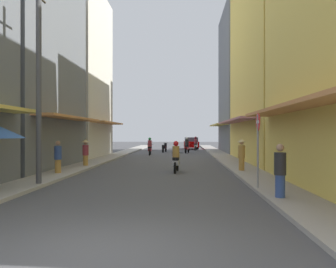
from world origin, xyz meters
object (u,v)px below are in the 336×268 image
at_px(motorbike_maroon, 150,147).
at_px(street_sign_no_entry, 258,141).
at_px(motorbike_black, 165,147).
at_px(motorbike_red, 187,146).
at_px(utility_pole, 39,81).
at_px(pedestrian_crossing, 86,152).
at_px(pedestrian_midway, 58,158).
at_px(motorbike_white, 196,144).
at_px(pedestrian_foreground, 242,154).
at_px(motorbike_orange, 150,146).
at_px(motorbike_silver, 176,158).
at_px(pedestrian_far, 280,173).
at_px(parked_car, 191,143).

relative_size(motorbike_maroon, street_sign_no_entry, 0.68).
bearing_deg(motorbike_black, motorbike_red, -27.13).
xyz_separation_m(motorbike_red, utility_pole, (-5.61, -22.26, 3.16)).
bearing_deg(pedestrian_crossing, motorbike_red, 68.62).
bearing_deg(pedestrian_midway, pedestrian_crossing, 86.52).
height_order(pedestrian_crossing, street_sign_no_entry, street_sign_no_entry).
height_order(motorbike_white, utility_pole, utility_pole).
bearing_deg(pedestrian_crossing, motorbike_black, 77.51).
distance_m(motorbike_red, pedestrian_foreground, 17.51).
bearing_deg(motorbike_orange, motorbike_maroon, -84.27).
relative_size(motorbike_black, motorbike_silver, 0.99).
bearing_deg(motorbike_maroon, motorbike_silver, -78.99).
xyz_separation_m(pedestrian_far, pedestrian_midway, (-8.62, 5.87, -0.02)).
bearing_deg(parked_car, motorbike_silver, -92.71).
distance_m(utility_pole, street_sign_no_entry, 8.16).
xyz_separation_m(motorbike_orange, parked_car, (4.83, 3.12, 0.24)).
xyz_separation_m(motorbike_silver, parked_car, (1.24, 26.10, 0.04)).
relative_size(pedestrian_foreground, utility_pole, 0.22).
xyz_separation_m(parked_car, pedestrian_foreground, (2.01, -26.12, 0.21)).
bearing_deg(street_sign_no_entry, parked_car, 93.01).
distance_m(motorbike_black, motorbike_red, 2.59).
bearing_deg(motorbike_black, motorbike_white, 51.89).
distance_m(motorbike_silver, pedestrian_far, 8.07).
bearing_deg(pedestrian_foreground, motorbike_silver, 179.56).
distance_m(motorbike_black, pedestrian_midway, 20.39).
xyz_separation_m(motorbike_black, street_sign_no_entry, (4.53, -24.07, 1.21)).
bearing_deg(motorbike_orange, pedestrian_foreground, -73.43).
distance_m(motorbike_maroon, pedestrian_far, 21.93).
bearing_deg(motorbike_maroon, street_sign_no_entry, -73.91).
bearing_deg(street_sign_no_entry, pedestrian_midway, 154.18).
xyz_separation_m(motorbike_black, motorbike_red, (2.30, -1.18, 0.20)).
bearing_deg(motorbike_black, motorbike_silver, -84.95).
bearing_deg(pedestrian_far, utility_pole, 163.16).
bearing_deg(parked_car, pedestrian_foreground, -85.61).
xyz_separation_m(motorbike_black, motorbike_maroon, (-1.04, -4.76, 0.20)).
xyz_separation_m(pedestrian_foreground, street_sign_no_entry, (-0.34, -5.58, 0.77)).
distance_m(parked_car, street_sign_no_entry, 31.76).
relative_size(motorbike_silver, pedestrian_foreground, 1.08).
relative_size(motorbike_black, pedestrian_crossing, 1.12).
bearing_deg(motorbike_red, pedestrian_midway, -108.01).
bearing_deg(motorbike_silver, parked_car, 87.29).
xyz_separation_m(motorbike_silver, pedestrian_foreground, (3.24, -0.02, 0.24)).
height_order(motorbike_red, street_sign_no_entry, street_sign_no_entry).
xyz_separation_m(motorbike_white, pedestrian_foreground, (1.54, -22.75, 0.24)).
height_order(motorbike_silver, pedestrian_crossing, pedestrian_crossing).
bearing_deg(motorbike_maroon, pedestrian_foreground, -66.72).
bearing_deg(motorbike_black, pedestrian_crossing, -102.49).
xyz_separation_m(pedestrian_far, pedestrian_foreground, (0.08, 7.40, 0.12)).
height_order(pedestrian_foreground, pedestrian_crossing, pedestrian_foreground).
xyz_separation_m(motorbike_orange, pedestrian_crossing, (-1.63, -20.75, 0.41)).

